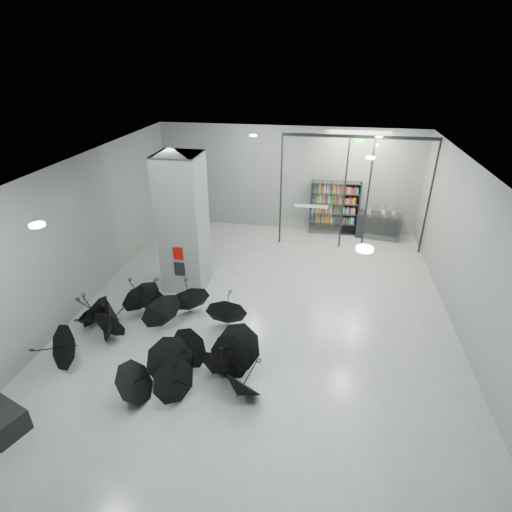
% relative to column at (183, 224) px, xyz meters
% --- Properties ---
extents(room, '(14.00, 14.02, 4.01)m').
position_rel_column_xyz_m(room, '(2.50, -2.00, 0.84)').
color(room, gray).
rests_on(room, ground).
extents(column, '(1.20, 1.20, 4.00)m').
position_rel_column_xyz_m(column, '(0.00, 0.00, 0.00)').
color(column, slate).
rests_on(column, ground).
extents(fire_cabinet, '(0.28, 0.04, 0.38)m').
position_rel_column_xyz_m(fire_cabinet, '(0.00, -0.62, -0.65)').
color(fire_cabinet, '#A50A07').
rests_on(fire_cabinet, column).
extents(info_panel, '(0.30, 0.03, 0.42)m').
position_rel_column_xyz_m(info_panel, '(0.00, -0.62, -1.15)').
color(info_panel, black).
rests_on(info_panel, column).
extents(exit_sign, '(0.30, 0.06, 0.15)m').
position_rel_column_xyz_m(exit_sign, '(4.90, 3.30, 1.82)').
color(exit_sign, '#0CE533').
rests_on(exit_sign, room).
extents(glass_partition, '(5.06, 0.08, 4.00)m').
position_rel_column_xyz_m(glass_partition, '(4.89, 3.50, 0.18)').
color(glass_partition, silver).
rests_on(glass_partition, ground).
extents(bookshelf, '(1.88, 0.42, 2.06)m').
position_rel_column_xyz_m(bookshelf, '(4.35, 4.75, -0.97)').
color(bookshelf, black).
rests_on(bookshelf, ground).
extents(shop_counter, '(1.67, 0.87, 0.95)m').
position_rel_column_xyz_m(shop_counter, '(6.06, 4.59, -1.52)').
color(shop_counter, black).
rests_on(shop_counter, ground).
extents(umbrella_cluster, '(5.47, 4.10, 1.32)m').
position_rel_column_xyz_m(umbrella_cluster, '(0.43, -3.01, -1.69)').
color(umbrella_cluster, black).
rests_on(umbrella_cluster, ground).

